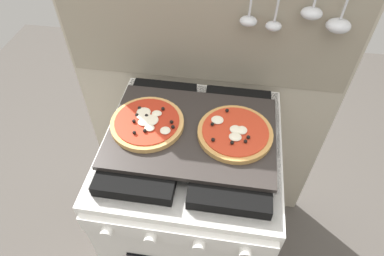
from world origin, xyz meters
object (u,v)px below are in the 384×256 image
(stove, at_px, (192,204))
(pizza_left, at_px, (147,123))
(pizza_right, at_px, (235,132))
(baking_tray, at_px, (192,132))

(stove, distance_m, pizza_left, 0.50)
(pizza_left, bearing_deg, pizza_right, 0.74)
(pizza_left, relative_size, pizza_right, 1.00)
(pizza_right, bearing_deg, stove, -178.33)
(stove, bearing_deg, baking_tray, 90.00)
(baking_tray, xyz_separation_m, pizza_right, (0.14, 0.00, 0.02))
(pizza_left, xyz_separation_m, pizza_right, (0.29, 0.00, -0.00))
(baking_tray, distance_m, pizza_left, 0.15)
(baking_tray, height_order, pizza_right, pizza_right)
(pizza_left, height_order, pizza_right, same)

